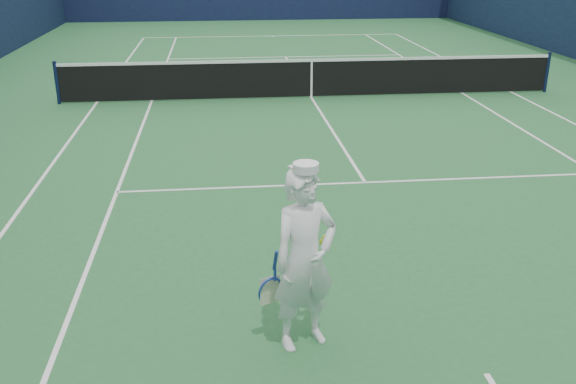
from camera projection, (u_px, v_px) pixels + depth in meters
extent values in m
plane|color=#246131|center=(311.00, 98.00, 16.76)|extent=(80.00, 80.00, 0.00)
cube|color=white|center=(272.00, 36.00, 27.76)|extent=(11.03, 0.06, 0.01)
cube|color=white|center=(97.00, 103.00, 16.20)|extent=(0.06, 23.83, 0.01)
cube|color=white|center=(512.00, 93.00, 17.31)|extent=(0.06, 23.83, 0.01)
cube|color=white|center=(152.00, 101.00, 16.34)|extent=(0.06, 23.77, 0.01)
cube|color=white|center=(463.00, 94.00, 17.17)|extent=(0.06, 23.77, 0.01)
cube|color=white|center=(286.00, 57.00, 22.68)|extent=(8.23, 0.06, 0.01)
cube|color=white|center=(365.00, 183.00, 10.83)|extent=(8.23, 0.06, 0.01)
cube|color=white|center=(311.00, 97.00, 16.76)|extent=(0.06, 12.80, 0.01)
cube|color=white|center=(273.00, 36.00, 27.62)|extent=(0.06, 0.30, 0.01)
cube|color=white|center=(493.00, 384.00, 5.89)|extent=(0.06, 0.30, 0.01)
cylinder|color=#141E4C|center=(57.00, 83.00, 15.92)|extent=(0.09, 0.09, 1.07)
cylinder|color=#141E4C|center=(547.00, 72.00, 17.21)|extent=(0.09, 0.09, 1.07)
cube|color=black|center=(312.00, 79.00, 16.58)|extent=(12.79, 0.02, 0.92)
cube|color=white|center=(312.00, 60.00, 16.40)|extent=(12.79, 0.04, 0.07)
cube|color=white|center=(311.00, 80.00, 16.59)|extent=(0.05, 0.03, 0.94)
imported|color=white|center=(305.00, 260.00, 6.18)|extent=(0.80, 0.67, 1.86)
cylinder|color=white|center=(306.00, 167.00, 5.83)|extent=(0.24, 0.24, 0.08)
cube|color=white|center=(299.00, 166.00, 5.95)|extent=(0.20, 0.16, 0.02)
cylinder|color=navy|center=(275.00, 260.00, 6.11)|extent=(0.07, 0.10, 0.22)
cube|color=#1B3696|center=(275.00, 274.00, 6.22)|extent=(0.03, 0.03, 0.14)
torus|color=#1B3696|center=(270.00, 290.00, 6.34)|extent=(0.31, 0.20, 0.29)
cube|color=beige|center=(270.00, 290.00, 6.34)|extent=(0.20, 0.09, 0.30)
sphere|color=#B5D818|center=(323.00, 242.00, 6.35)|extent=(0.07, 0.07, 0.07)
sphere|color=#B5D818|center=(325.00, 238.00, 6.37)|extent=(0.07, 0.07, 0.07)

